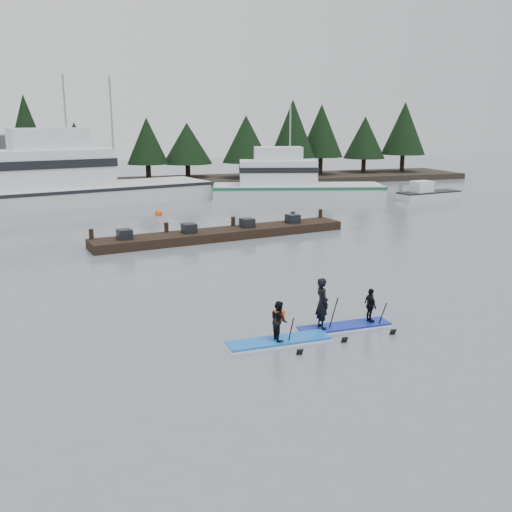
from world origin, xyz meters
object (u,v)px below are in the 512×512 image
object	(u,v)px
paddleboard_solo	(279,330)
paddleboard_duo	(341,310)
fishing_boat_medium	(293,191)
fishing_boat_large	(76,194)
floating_dock	(223,234)

from	to	relation	value
paddleboard_solo	paddleboard_duo	xyz separation A→B (m)	(2.26, 0.51, 0.19)
fishing_boat_medium	paddleboard_duo	world-z (taller)	fishing_boat_medium
fishing_boat_large	paddleboard_solo	bearing A→B (deg)	-95.09
fishing_boat_large	paddleboard_duo	bearing A→B (deg)	-90.91
floating_dock	paddleboard_solo	size ratio (longest dim) A/B	4.70
fishing_boat_large	paddleboard_duo	size ratio (longest dim) A/B	6.73
floating_dock	paddleboard_duo	world-z (taller)	paddleboard_duo
floating_dock	fishing_boat_medium	bearing A→B (deg)	45.97
paddleboard_solo	paddleboard_duo	distance (m)	2.32
fishing_boat_large	paddleboard_duo	distance (m)	31.65
fishing_boat_medium	paddleboard_solo	bearing A→B (deg)	-96.52
floating_dock	paddleboard_duo	distance (m)	14.75
fishing_boat_large	floating_dock	distance (m)	17.70
floating_dock	paddleboard_solo	bearing A→B (deg)	-108.47
fishing_boat_large	fishing_boat_medium	size ratio (longest dim) A/B	1.39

